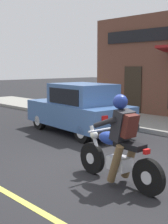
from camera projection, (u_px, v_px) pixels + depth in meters
ground_plane at (89, 170)px, 6.36m from camera, size 80.00×80.00×0.00m
sidewalk_curb at (130, 120)px, 11.98m from camera, size 2.60×22.00×0.14m
motorcycle_with_rider at (119, 147)px, 5.53m from camera, size 0.58×2.02×1.62m
car_hatchback at (79, 109)px, 9.86m from camera, size 1.99×3.92×1.57m
trash_bin at (88, 100)px, 13.57m from camera, size 0.56×0.56×0.98m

